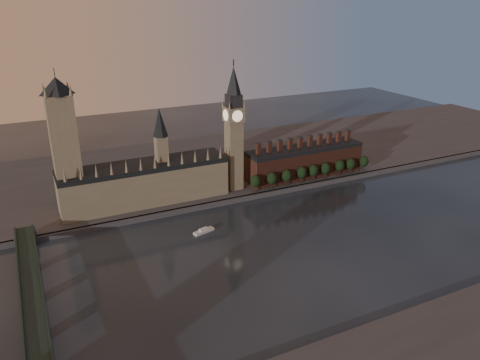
{
  "coord_description": "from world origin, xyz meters",
  "views": [
    {
      "loc": [
        -146.09,
        -224.28,
        156.3
      ],
      "look_at": [
        -10.99,
        55.0,
        34.2
      ],
      "focal_mm": 35.0,
      "sensor_mm": 36.0,
      "label": 1
    }
  ],
  "objects_px": {
    "big_ben": "(234,128)",
    "westminster_bridge": "(34,312)",
    "river_boat": "(204,231)",
    "victoria_tower": "(64,144)"
  },
  "relations": [
    {
      "from": "victoria_tower",
      "to": "river_boat",
      "type": "height_order",
      "value": "victoria_tower"
    },
    {
      "from": "river_boat",
      "to": "big_ben",
      "type": "bearing_deg",
      "value": 33.46
    },
    {
      "from": "victoria_tower",
      "to": "big_ben",
      "type": "height_order",
      "value": "victoria_tower"
    },
    {
      "from": "westminster_bridge",
      "to": "river_boat",
      "type": "distance_m",
      "value": 127.36
    },
    {
      "from": "big_ben",
      "to": "westminster_bridge",
      "type": "bearing_deg",
      "value": -145.67
    },
    {
      "from": "victoria_tower",
      "to": "westminster_bridge",
      "type": "distance_m",
      "value": 133.21
    },
    {
      "from": "big_ben",
      "to": "river_boat",
      "type": "distance_m",
      "value": 94.41
    },
    {
      "from": "westminster_bridge",
      "to": "victoria_tower",
      "type": "bearing_deg",
      "value": 73.44
    },
    {
      "from": "big_ben",
      "to": "westminster_bridge",
      "type": "xyz_separation_m",
      "value": [
        -165.0,
        -112.7,
        -49.39
      ]
    },
    {
      "from": "victoria_tower",
      "to": "big_ben",
      "type": "xyz_separation_m",
      "value": [
        130.0,
        -5.0,
        -2.26
      ]
    }
  ]
}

